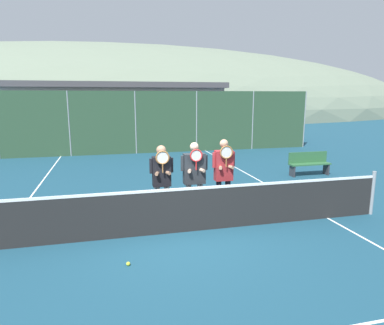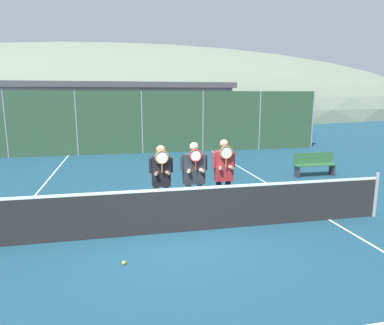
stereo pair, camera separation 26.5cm
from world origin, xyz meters
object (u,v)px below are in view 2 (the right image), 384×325
at_px(car_far_left, 32,132).
at_px(car_center, 194,128).
at_px(player_center_left, 194,175).
at_px(bench_courtside, 314,164).
at_px(car_left_of_center, 119,130).
at_px(player_center_right, 224,172).
at_px(player_leftmost, 161,177).
at_px(tennis_ball_on_court, 124,263).
at_px(car_right_of_center, 266,126).

bearing_deg(car_far_left, car_center, -0.73).
xyz_separation_m(player_center_left, bench_courtside, (5.22, 3.47, -0.63)).
xyz_separation_m(car_left_of_center, car_center, (4.57, 0.23, -0.02)).
distance_m(player_center_left, bench_courtside, 6.30).
xyz_separation_m(player_center_right, car_far_left, (-7.27, 13.37, -0.23)).
bearing_deg(player_center_left, bench_courtside, 33.64).
xyz_separation_m(player_leftmost, player_center_right, (1.47, 0.00, 0.04)).
bearing_deg(car_far_left, player_leftmost, -66.58).
bearing_deg(bench_courtside, car_far_left, 139.75).
bearing_deg(player_center_right, player_leftmost, -179.97).
bearing_deg(player_center_right, player_center_left, -176.06).
bearing_deg(bench_courtside, car_center, 103.37).
bearing_deg(player_leftmost, car_center, 74.70).
height_order(player_leftmost, player_center_left, player_center_left).
relative_size(player_leftmost, car_left_of_center, 0.43).
bearing_deg(car_center, player_center_left, -102.21).
bearing_deg(tennis_ball_on_court, bench_courtside, 37.91).
bearing_deg(player_center_right, car_right_of_center, 62.12).
distance_m(player_center_right, tennis_ball_on_court, 3.23).
relative_size(player_leftmost, car_right_of_center, 0.39).
bearing_deg(bench_courtside, car_left_of_center, 125.73).
distance_m(car_right_of_center, tennis_ball_on_court, 17.64).
bearing_deg(car_center, player_leftmost, -105.30).
bearing_deg(car_right_of_center, car_center, 177.55).
bearing_deg(tennis_ball_on_court, car_left_of_center, 90.16).
relative_size(car_left_of_center, bench_courtside, 2.70).
relative_size(car_left_of_center, car_right_of_center, 0.92).
distance_m(car_center, car_right_of_center, 4.76).
relative_size(player_center_left, car_far_left, 0.40).
distance_m(car_far_left, car_right_of_center, 14.18).
bearing_deg(player_center_right, car_center, 80.77).
distance_m(player_center_left, tennis_ball_on_court, 2.71).
height_order(car_far_left, car_right_of_center, car_right_of_center).
bearing_deg(car_left_of_center, car_far_left, 175.83).
xyz_separation_m(player_center_right, car_left_of_center, (-2.41, 13.02, -0.19)).
xyz_separation_m(car_center, bench_courtside, (2.34, -9.83, -0.43)).
height_order(player_leftmost, car_far_left, player_leftmost).
distance_m(car_far_left, bench_courtside, 15.41).
relative_size(player_leftmost, player_center_right, 0.95).
relative_size(player_leftmost, player_center_left, 0.97).
xyz_separation_m(player_leftmost, car_left_of_center, (-0.94, 13.02, -0.15)).
relative_size(car_left_of_center, car_center, 1.04).
distance_m(player_center_left, car_center, 13.61).
relative_size(player_center_left, car_left_of_center, 0.44).
bearing_deg(car_center, car_right_of_center, -2.45).
xyz_separation_m(player_center_right, tennis_ball_on_court, (-2.37, -1.92, -1.06)).
height_order(car_left_of_center, tennis_ball_on_court, car_left_of_center).
relative_size(car_center, tennis_ball_on_court, 59.28).
bearing_deg(car_left_of_center, player_center_left, -82.64).
bearing_deg(car_right_of_center, tennis_ball_on_court, -121.78).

